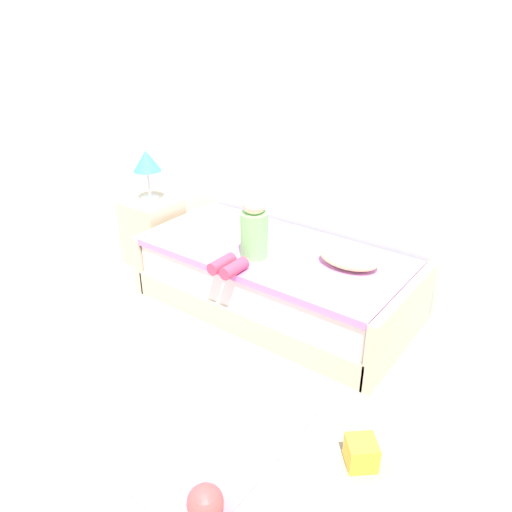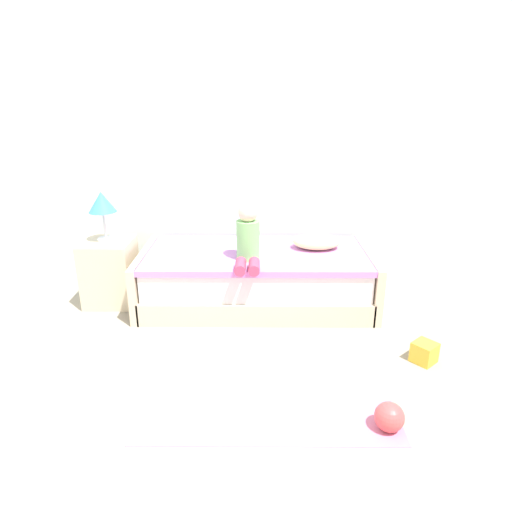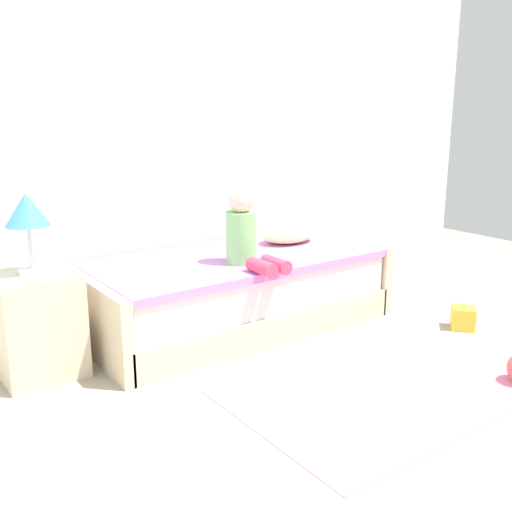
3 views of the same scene
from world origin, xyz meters
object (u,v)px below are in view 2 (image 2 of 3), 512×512
Objects in this scene: child_figure at (248,238)px; pillow at (317,242)px; nightstand at (110,272)px; table_lamp at (102,205)px; toy_block at (424,352)px; bed at (256,277)px; toy_ball at (389,417)px.

child_figure is 1.16× the size of pillow.
pillow is (1.91, 0.10, 0.26)m from nightstand.
pillow is (1.91, 0.10, -0.37)m from table_lamp.
child_figure is 3.32× the size of toy_block.
toy_block is (2.58, -0.99, -0.86)m from table_lamp.
bed is 1.88m from toy_ball.
child_figure reaches higher than pillow.
nightstand is 3.43× the size of toy_ball.
toy_block is at bearing -38.88° from bed.
toy_block is at bearing 57.57° from toy_ball.
nightstand is 1.93m from pillow.
pillow is at bearing 3.10° from table_lamp.
toy_ball is 0.84m from toy_block.
toy_ball is at bearing -122.43° from toy_block.
pillow is 2.52× the size of toy_ball.
nightstand is 1.36m from child_figure.
toy_block is (1.23, -0.99, -0.17)m from bed.
table_lamp is (-1.35, -0.00, 0.69)m from bed.
table_lamp is 2.90m from toy_block.
table_lamp is 2.93× the size of toy_block.
pillow reaches higher than nightstand.
child_figure is 2.92× the size of toy_ball.
table_lamp is (0.00, 0.00, 0.64)m from nightstand.
table_lamp reaches higher than pillow.
bed is 0.52m from child_figure.
bed reaches higher than toy_block.
child_figure is at bearing 120.07° from toy_ball.
child_figure is at bearing -106.69° from bed.
pillow is (0.63, 0.33, -0.14)m from child_figure.
bed is 4.14× the size of child_figure.
nightstand is (-1.35, -0.00, 0.05)m from bed.
table_lamp is 1.95m from pillow.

